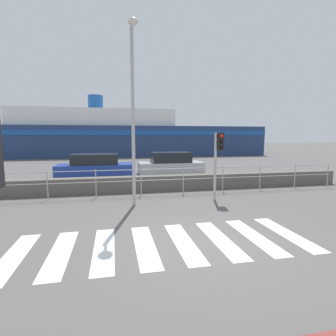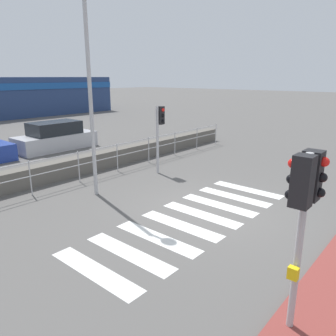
% 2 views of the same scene
% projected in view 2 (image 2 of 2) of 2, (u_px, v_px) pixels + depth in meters
% --- Properties ---
extents(ground_plane, '(160.00, 160.00, 0.00)m').
position_uv_depth(ground_plane, '(210.00, 210.00, 9.34)').
color(ground_plane, '#565451').
extents(crosswalk, '(6.75, 2.40, 0.01)m').
position_uv_depth(crosswalk, '(191.00, 220.00, 8.69)').
color(crosswalk, silver).
rests_on(crosswalk, ground_plane).
extents(seawall, '(18.02, 0.55, 0.67)m').
position_uv_depth(seawall, '(86.00, 164.00, 12.93)').
color(seawall, '#605B54').
rests_on(seawall, ground_plane).
extents(harbor_fence, '(16.26, 0.04, 1.14)m').
position_uv_depth(harbor_fence, '(99.00, 157.00, 12.27)').
color(harbor_fence, '#B2B2B5').
rests_on(harbor_fence, ground_plane).
extents(traffic_light_near, '(0.58, 0.41, 2.74)m').
position_uv_depth(traffic_light_near, '(305.00, 197.00, 4.30)').
color(traffic_light_near, '#B2B2B5').
rests_on(traffic_light_near, ground_plane).
extents(traffic_light_far, '(0.34, 0.32, 2.58)m').
position_uv_depth(traffic_light_far, '(160.00, 125.00, 12.47)').
color(traffic_light_far, '#B2B2B5').
rests_on(traffic_light_far, ground_plane).
extents(streetlamp, '(0.32, 0.90, 6.14)m').
position_uv_depth(streetlamp, '(92.00, 73.00, 9.48)').
color(streetlamp, '#B2B2B5').
rests_on(streetlamp, ground_plane).
extents(parked_car_silver, '(4.07, 1.71, 1.43)m').
position_uv_depth(parked_car_silver, '(55.00, 138.00, 16.99)').
color(parked_car_silver, '#BCBCC1').
rests_on(parked_car_silver, ground_plane).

